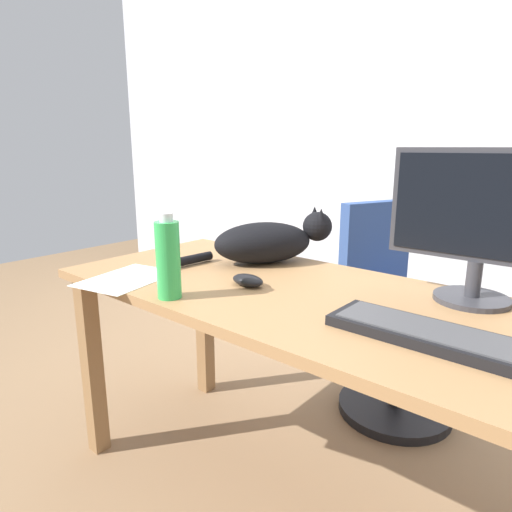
# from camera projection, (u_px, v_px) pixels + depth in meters

# --- Properties ---
(ground_plane) EXTENTS (8.00, 8.00, 0.00)m
(ground_plane) POSITION_uv_depth(u_px,v_px,m) (290.00, 494.00, 1.50)
(ground_plane) COLOR #846647
(back_wall) EXTENTS (6.00, 0.04, 2.60)m
(back_wall) POSITION_uv_depth(u_px,v_px,m) (468.00, 115.00, 2.34)
(back_wall) COLOR silver
(back_wall) RESTS_ON ground_plane
(desk) EXTENTS (1.54, 0.69, 0.72)m
(desk) POSITION_uv_depth(u_px,v_px,m) (294.00, 322.00, 1.35)
(desk) COLOR #9E7247
(desk) RESTS_ON ground_plane
(office_chair) EXTENTS (0.51, 0.49, 0.91)m
(office_chair) POSITION_uv_depth(u_px,v_px,m) (392.00, 325.00, 1.92)
(office_chair) COLOR black
(office_chair) RESTS_ON ground_plane
(monitor) EXTENTS (0.48, 0.20, 0.41)m
(monitor) POSITION_uv_depth(u_px,v_px,m) (481.00, 220.00, 1.18)
(monitor) COLOR #333338
(monitor) RESTS_ON desk
(keyboard) EXTENTS (0.44, 0.15, 0.03)m
(keyboard) POSITION_uv_depth(u_px,v_px,m) (429.00, 334.00, 0.98)
(keyboard) COLOR black
(keyboard) RESTS_ON desk
(cat) EXTENTS (0.38, 0.52, 0.20)m
(cat) POSITION_uv_depth(u_px,v_px,m) (269.00, 241.00, 1.63)
(cat) COLOR black
(cat) RESTS_ON desk
(computer_mouse) EXTENTS (0.11, 0.06, 0.04)m
(computer_mouse) POSITION_uv_depth(u_px,v_px,m) (248.00, 280.00, 1.36)
(computer_mouse) COLOR black
(computer_mouse) RESTS_ON desk
(paper_sheet) EXTENTS (0.27, 0.33, 0.00)m
(paper_sheet) POSITION_uv_depth(u_px,v_px,m) (127.00, 278.00, 1.44)
(paper_sheet) COLOR white
(paper_sheet) RESTS_ON desk
(spray_bottle) EXTENTS (0.07, 0.07, 0.24)m
(spray_bottle) POSITION_uv_depth(u_px,v_px,m) (168.00, 259.00, 1.24)
(spray_bottle) COLOR green
(spray_bottle) RESTS_ON desk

